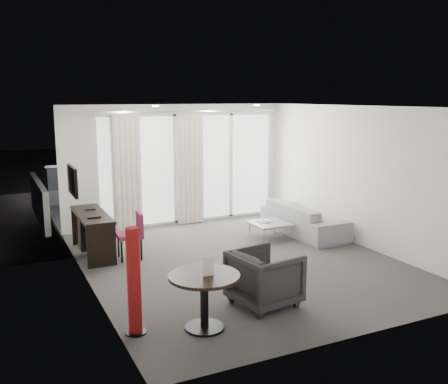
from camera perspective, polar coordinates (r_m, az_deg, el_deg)
name	(u,v)px	position (r m, az deg, el deg)	size (l,w,h in m)	color
floor	(239,261)	(8.57, 1.75, -7.93)	(5.00, 6.00, 0.00)	#413E3A
ceiling	(240,107)	(8.11, 1.85, 9.73)	(5.00, 6.00, 0.00)	white
wall_left	(85,199)	(7.45, -15.55, -0.83)	(0.00, 6.00, 2.60)	silver
wall_right	(359,176)	(9.63, 15.14, 1.77)	(0.00, 6.00, 2.60)	silver
wall_front	(362,229)	(5.80, 15.54, -4.09)	(5.00, 0.00, 2.60)	silver
window_panel	(190,168)	(11.07, -3.93, 2.73)	(4.00, 0.02, 2.38)	white
window_frame	(190,168)	(11.05, -3.90, 2.72)	(4.10, 0.06, 2.44)	white
curtain_left	(127,174)	(10.47, -10.99, 2.09)	(0.60, 0.20, 2.38)	beige
curtain_right	(190,169)	(10.89, -3.85, 2.60)	(0.60, 0.20, 2.38)	beige
curtain_track	(179,111)	(10.70, -5.20, 9.16)	(4.80, 0.04, 0.04)	#B2B2B7
downlight_a	(155,106)	(9.25, -7.84, 9.71)	(0.12, 0.12, 0.02)	#FFE0B2
downlight_b	(257,105)	(10.09, 3.76, 9.87)	(0.12, 0.12, 0.02)	#FFE0B2
desk	(93,234)	(9.13, -14.79, -4.66)	(0.50, 1.59, 0.74)	black
tv	(72,181)	(8.86, -16.95, 1.24)	(0.05, 0.80, 0.50)	black
desk_chair	(129,236)	(8.74, -10.76, -4.94)	(0.44, 0.42, 0.81)	maroon
round_table	(204,302)	(6.11, -2.25, -12.44)	(0.85, 0.85, 0.68)	black
menu_card	(208,273)	(5.94, -1.80, -9.21)	(0.13, 0.02, 0.24)	white
red_lamp	(134,281)	(5.98, -10.25, -10.02)	(0.26, 0.26, 1.29)	maroon
tub_armchair	(265,278)	(6.78, 4.67, -9.77)	(0.80, 0.82, 0.75)	#272727
coffee_table	(270,230)	(9.91, 5.23, -4.39)	(0.71, 0.71, 0.32)	gray
remote	(265,220)	(9.88, 4.72, -3.23)	(0.05, 0.16, 0.02)	black
magazine	(264,220)	(9.92, 4.59, -3.17)	(0.24, 0.30, 0.02)	gray
sofa	(304,218)	(10.32, 9.10, -3.00)	(2.13, 0.83, 0.62)	gray
terrace_slab	(168,210)	(12.69, -6.38, -2.05)	(5.60, 3.00, 0.12)	#4D4D50
rattan_chair_a	(200,188)	(13.07, -2.79, 0.41)	(0.54, 0.54, 0.79)	#472F1D
rattan_chair_b	(223,189)	(13.02, -0.06, 0.35)	(0.53, 0.53, 0.77)	#472F1D
rattan_table	(241,199)	(12.42, 1.94, -0.84)	(0.49, 0.49, 0.49)	#472F1D
balustrade	(151,180)	(13.94, -8.39, 1.40)	(5.50, 0.06, 1.05)	#B2B2B7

